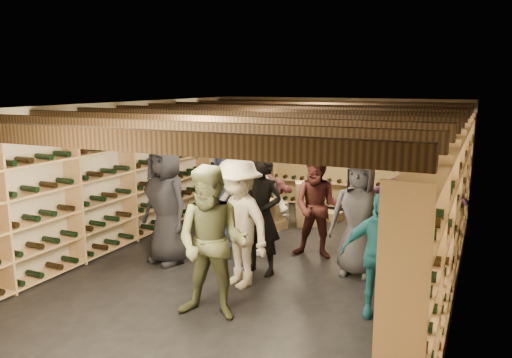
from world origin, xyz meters
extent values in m
plane|color=black|center=(0.00, 0.00, 0.00)|extent=(8.00, 8.00, 0.00)
cube|color=#C1B596|center=(0.00, 4.00, 1.20)|extent=(5.50, 0.02, 2.40)
cube|color=#C1B596|center=(0.00, -4.00, 1.20)|extent=(5.50, 0.02, 2.40)
cube|color=#C1B596|center=(-2.75, 0.00, 1.20)|extent=(0.02, 8.00, 2.40)
cube|color=#C1B596|center=(2.75, 0.00, 1.20)|extent=(0.02, 8.00, 2.40)
cube|color=beige|center=(0.00, 0.00, 2.40)|extent=(5.50, 8.00, 0.01)
cube|color=black|center=(0.00, -3.50, 2.26)|extent=(5.40, 0.12, 0.18)
cube|color=black|center=(0.00, -2.62, 2.26)|extent=(5.40, 0.12, 0.18)
cube|color=black|center=(0.00, -1.75, 2.26)|extent=(5.40, 0.12, 0.18)
cube|color=black|center=(0.00, -0.88, 2.26)|extent=(5.40, 0.12, 0.18)
cube|color=black|center=(0.00, 0.00, 2.26)|extent=(5.40, 0.12, 0.18)
cube|color=black|center=(0.00, 0.88, 2.26)|extent=(5.40, 0.12, 0.18)
cube|color=black|center=(0.00, 1.75, 2.26)|extent=(5.40, 0.12, 0.18)
cube|color=black|center=(0.00, 2.62, 2.26)|extent=(5.40, 0.12, 0.18)
cube|color=black|center=(0.00, 3.50, 2.26)|extent=(5.40, 0.12, 0.18)
cube|color=tan|center=(-2.57, 0.00, 1.07)|extent=(0.32, 7.50, 2.15)
cube|color=tan|center=(2.57, 0.00, 1.07)|extent=(0.32, 7.50, 2.15)
cube|color=tan|center=(0.00, 3.83, 1.07)|extent=(4.70, 0.30, 2.15)
cube|color=tan|center=(-0.05, 2.21, 0.09)|extent=(0.59, 0.50, 0.17)
cube|color=tan|center=(-0.05, 2.21, 0.26)|extent=(0.59, 0.50, 0.17)
cube|color=tan|center=(-0.05, 2.21, 0.43)|extent=(0.59, 0.50, 0.17)
cube|color=tan|center=(-0.05, 2.21, 0.59)|extent=(0.59, 0.50, 0.17)
cube|color=tan|center=(-0.05, 2.21, 0.77)|extent=(0.59, 0.50, 0.17)
cube|color=tan|center=(-0.64, 1.77, 0.09)|extent=(0.59, 0.51, 0.17)
cube|color=tan|center=(-0.64, 1.77, 0.26)|extent=(0.59, 0.51, 0.17)
cube|color=tan|center=(-0.64, 1.77, 0.43)|extent=(0.59, 0.51, 0.17)
cube|color=tan|center=(0.18, 2.76, 0.09)|extent=(0.55, 0.41, 0.17)
imported|color=black|center=(-1.36, -0.64, 0.91)|extent=(1.02, 0.82, 1.83)
imported|color=black|center=(0.14, -0.43, 0.87)|extent=(0.68, 0.49, 1.74)
imported|color=#4E5334|center=(0.19, -1.94, 0.91)|extent=(0.98, 0.82, 1.81)
imported|color=beige|center=(0.03, -0.97, 0.88)|extent=(1.30, 1.06, 1.76)
imported|color=#1A5D70|center=(1.92, -1.07, 0.74)|extent=(0.92, 0.51, 1.49)
imported|color=brown|center=(-0.75, 1.10, 0.86)|extent=(1.63, 0.59, 1.73)
imported|color=#232B4D|center=(-0.95, 0.58, 0.87)|extent=(0.89, 0.62, 1.75)
imported|color=#431C19|center=(0.65, 0.55, 0.81)|extent=(0.85, 0.70, 1.62)
imported|color=#A19D93|center=(-0.35, 0.23, 0.95)|extent=(1.38, 1.05, 1.90)
imported|color=#7D4C7E|center=(1.95, 0.88, 0.93)|extent=(1.81, 1.16, 1.86)
imported|color=#333338|center=(1.41, 0.11, 0.85)|extent=(0.84, 0.55, 1.71)
camera|label=1|loc=(2.96, -6.69, 2.71)|focal=35.00mm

